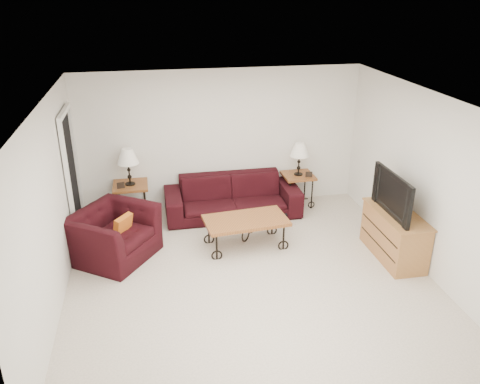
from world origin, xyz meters
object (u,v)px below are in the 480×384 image
at_px(coffee_table, 246,233).
at_px(television, 399,194).
at_px(tv_stand, 394,235).
at_px(armchair, 114,235).
at_px(backpack, 279,213).
at_px(sofa, 232,197).
at_px(lamp_right, 299,159).
at_px(side_table_left, 132,201).
at_px(lamp_left, 129,167).
at_px(side_table_right, 298,190).

bearing_deg(coffee_table, television, -19.07).
bearing_deg(tv_stand, armchair, 169.31).
bearing_deg(armchair, coffee_table, -56.21).
distance_m(tv_stand, backpack, 1.96).
bearing_deg(armchair, television, -65.44).
bearing_deg(backpack, television, -56.99).
height_order(sofa, lamp_right, lamp_right).
bearing_deg(side_table_left, tv_stand, -28.23).
relative_size(lamp_left, tv_stand, 0.53).
distance_m(armchair, tv_stand, 4.18).
distance_m(sofa, lamp_right, 1.38).
relative_size(lamp_right, backpack, 1.49).
relative_size(sofa, armchair, 2.04).
xyz_separation_m(lamp_left, armchair, (-0.25, -1.30, -0.58)).
bearing_deg(lamp_right, armchair, -158.24).
relative_size(lamp_left, television, 0.59).
relative_size(sofa, side_table_right, 3.93).
relative_size(side_table_right, television, 0.55).
bearing_deg(lamp_left, backpack, -15.93).
xyz_separation_m(side_table_right, backpack, (-0.53, -0.70, -0.10)).
bearing_deg(coffee_table, armchair, 178.49).
bearing_deg(side_table_right, lamp_left, 180.00).
height_order(lamp_left, armchair, lamp_left).
bearing_deg(lamp_right, television, -67.95).
xyz_separation_m(tv_stand, television, (-0.02, 0.00, 0.67)).
relative_size(armchair, television, 1.07).
distance_m(coffee_table, backpack, 0.97).
height_order(sofa, armchair, armchair).
bearing_deg(side_table_right, side_table_left, 180.00).
bearing_deg(side_table_right, coffee_table, -132.85).
bearing_deg(backpack, side_table_right, 40.86).
distance_m(lamp_left, backpack, 2.67).
relative_size(side_table_left, armchair, 0.55).
height_order(side_table_right, coffee_table, side_table_right).
relative_size(armchair, tv_stand, 0.96).
distance_m(lamp_right, armchair, 3.53).
distance_m(side_table_left, backpack, 2.57).
bearing_deg(backpack, armchair, -179.78).
bearing_deg(sofa, lamp_left, 174.11).
bearing_deg(side_table_right, television, -67.95).
xyz_separation_m(sofa, backpack, (0.72, -0.52, -0.14)).
height_order(side_table_right, armchair, armchair).
bearing_deg(lamp_left, lamp_right, 0.00).
bearing_deg(tv_stand, sofa, 138.17).
xyz_separation_m(side_table_left, side_table_right, (3.00, 0.00, -0.02)).
bearing_deg(backpack, lamp_right, 40.86).
distance_m(sofa, armchair, 2.28).
bearing_deg(backpack, sofa, 131.94).
xyz_separation_m(side_table_left, backpack, (2.47, -0.70, -0.12)).
distance_m(sofa, side_table_left, 1.75).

